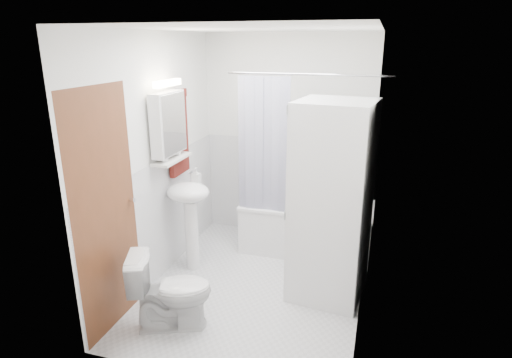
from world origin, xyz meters
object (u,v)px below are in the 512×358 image
(bathtub, at_px, (307,224))
(toilet, at_px, (171,291))
(washer_dryer, at_px, (331,203))
(sink, at_px, (189,206))

(bathtub, height_order, toilet, toilet)
(toilet, bearing_deg, washer_dryer, -74.88)
(bathtub, distance_m, washer_dryer, 1.09)
(washer_dryer, bearing_deg, bathtub, 119.90)
(sink, bearing_deg, bathtub, 35.49)
(sink, height_order, toilet, sink)
(sink, height_order, washer_dryer, washer_dryer)
(washer_dryer, bearing_deg, sink, -175.15)
(bathtub, distance_m, sink, 1.39)
(bathtub, relative_size, washer_dryer, 0.79)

